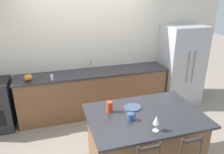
% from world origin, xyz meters
% --- Properties ---
extents(ground_plane, '(18.00, 18.00, 0.00)m').
position_xyz_m(ground_plane, '(0.00, 0.00, 0.00)').
color(ground_plane, gray).
extents(wall_back, '(6.00, 0.07, 2.70)m').
position_xyz_m(wall_back, '(0.00, 0.65, 1.35)').
color(wall_back, beige).
rests_on(wall_back, ground_plane).
extents(back_counter, '(3.02, 0.63, 0.92)m').
position_xyz_m(back_counter, '(0.00, 0.35, 0.46)').
color(back_counter, brown).
rests_on(back_counter, ground_plane).
extents(sink_faucet, '(0.02, 0.13, 0.22)m').
position_xyz_m(sink_faucet, '(0.00, 0.54, 1.06)').
color(sink_faucet, '#ADAFB5').
rests_on(sink_faucet, back_counter).
extents(kitchen_island, '(1.50, 1.03, 0.94)m').
position_xyz_m(kitchen_island, '(0.30, -1.45, 0.47)').
color(kitchen_island, brown).
rests_on(kitchen_island, ground_plane).
extents(refrigerator, '(0.85, 0.72, 1.76)m').
position_xyz_m(refrigerator, '(1.97, 0.28, 0.88)').
color(refrigerator, '#ADAFB5').
rests_on(refrigerator, ground_plane).
extents(dinner_plate, '(0.25, 0.25, 0.02)m').
position_xyz_m(dinner_plate, '(0.21, -1.24, 0.95)').
color(dinner_plate, '#425170').
rests_on(dinner_plate, kitchen_island).
extents(wine_glass, '(0.08, 0.08, 0.20)m').
position_xyz_m(wine_glass, '(0.27, -1.81, 1.08)').
color(wine_glass, white).
rests_on(wine_glass, kitchen_island).
extents(coffee_mug, '(0.12, 0.08, 0.09)m').
position_xyz_m(coffee_mug, '(0.07, -1.52, 0.98)').
color(coffee_mug, '#335689').
rests_on(coffee_mug, kitchen_island).
extents(tumbler_cup, '(0.08, 0.08, 0.15)m').
position_xyz_m(tumbler_cup, '(-0.13, -1.26, 1.01)').
color(tumbler_cup, red).
rests_on(tumbler_cup, kitchen_island).
extents(pumpkin_decoration, '(0.15, 0.15, 0.14)m').
position_xyz_m(pumpkin_decoration, '(-1.22, 0.23, 0.98)').
color(pumpkin_decoration, orange).
rests_on(pumpkin_decoration, back_counter).
extents(soap_bottle, '(0.06, 0.06, 0.14)m').
position_xyz_m(soap_bottle, '(-0.81, 0.14, 0.98)').
color(soap_bottle, silver).
rests_on(soap_bottle, back_counter).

